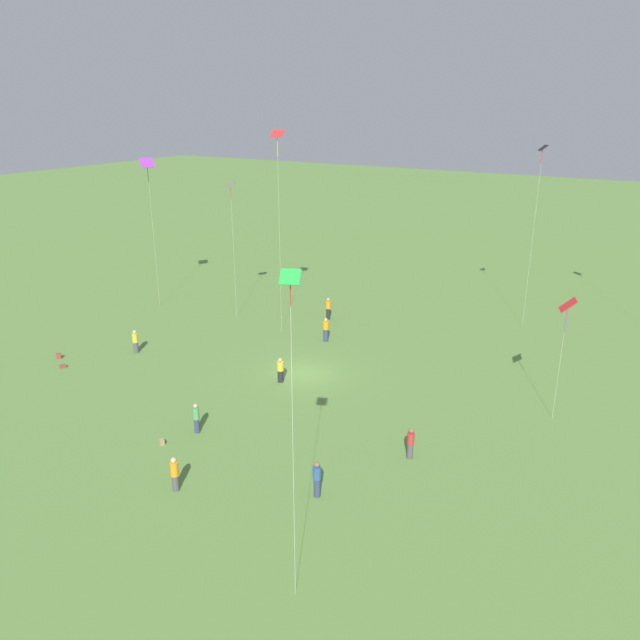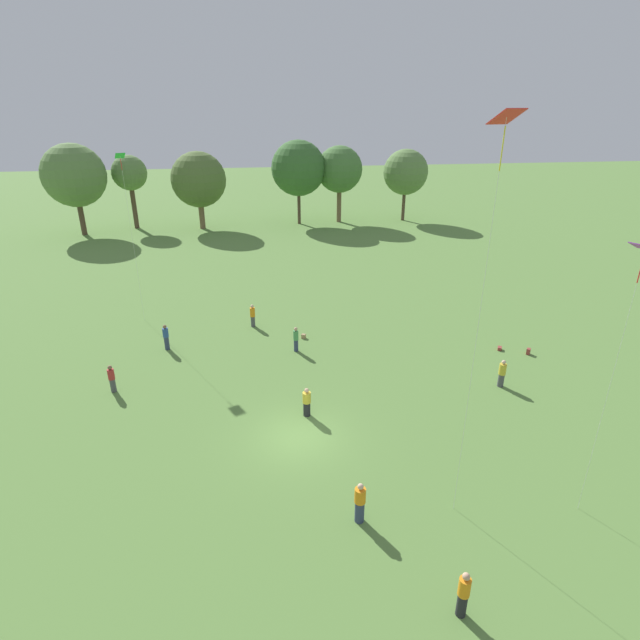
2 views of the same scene
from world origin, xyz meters
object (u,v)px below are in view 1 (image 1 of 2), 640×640
object	(u,v)px
person_0	(196,418)
person_4	(328,309)
person_5	(317,479)
person_1	(326,330)
kite_4	(147,168)
picnic_bag_0	(59,356)
kite_5	(277,146)
person_3	(135,342)
person_7	(410,443)
kite_6	(568,308)
picnic_bag_1	(63,366)
kite_2	(291,305)
person_2	(280,370)
picnic_bag_2	(162,442)
kite_0	(541,163)
kite_1	(231,191)
person_6	(175,474)

from	to	relation	value
person_0	person_4	distance (m)	19.55
person_0	person_5	world-z (taller)	person_5
person_0	person_1	xyz separation A→B (m)	(0.79, -15.00, 0.02)
kite_4	picnic_bag_0	distance (m)	16.73
kite_4	kite_5	size ratio (longest dim) A/B	0.84
person_0	person_3	xyz separation A→B (m)	(11.13, -6.30, -0.04)
person_0	kite_4	size ratio (longest dim) A/B	0.14
person_1	person_7	xyz separation A→B (m)	(-11.55, 11.52, -0.06)
person_3	kite_6	xyz separation A→B (m)	(-27.12, -5.09, 5.65)
person_1	picnic_bag_1	bearing A→B (deg)	-148.72
kite_2	kite_4	bearing A→B (deg)	163.12
picnic_bag_0	person_3	bearing A→B (deg)	-136.97
person_2	picnic_bag_0	size ratio (longest dim) A/B	4.10
person_3	person_5	world-z (taller)	person_5
kite_2	kite_4	xyz separation A→B (m)	(27.99, -21.80, 0.64)
person_3	picnic_bag_1	xyz separation A→B (m)	(2.22, 4.38, -0.72)
kite_6	picnic_bag_1	distance (m)	31.49
picnic_bag_2	person_4	bearing A→B (deg)	-83.68
kite_0	kite_5	distance (m)	18.90
kite_5	kite_1	bearing A→B (deg)	-161.76
person_7	kite_4	size ratio (longest dim) A/B	0.13
person_7	person_5	bearing A→B (deg)	69.41
kite_0	picnic_bag_0	world-z (taller)	kite_0
person_1	person_2	size ratio (longest dim) A/B	1.11
kite_1	person_0	bearing A→B (deg)	50.79
person_0	picnic_bag_2	distance (m)	2.15
person_4	kite_6	distance (m)	21.39
picnic_bag_1	picnic_bag_2	size ratio (longest dim) A/B	1.28
picnic_bag_0	kite_0	bearing A→B (deg)	-138.44
person_7	kite_0	size ratio (longest dim) A/B	0.12
person_0	person_1	world-z (taller)	person_1
person_6	picnic_bag_2	distance (m)	4.34
person_3	picnic_bag_0	bearing A→B (deg)	-44.11
person_7	kite_2	size ratio (longest dim) A/B	0.14
kite_5	kite_6	world-z (taller)	kite_5
person_5	person_7	distance (m)	5.57
person_0	person_1	bearing A→B (deg)	-174.62
person_2	person_3	distance (m)	11.47
kite_6	kite_4	bearing A→B (deg)	-69.69
person_1	person_3	bearing A→B (deg)	-154.80
person_0	picnic_bag_1	distance (m)	13.51
kite_4	person_1	bearing A→B (deg)	-15.58
picnic_bag_2	picnic_bag_1	bearing A→B (deg)	-16.83
picnic_bag_0	picnic_bag_1	xyz separation A→B (m)	(-1.53, 0.87, -0.09)
person_5	person_7	xyz separation A→B (m)	(-2.33, -5.06, -0.05)
person_4	person_5	world-z (taller)	person_4
person_1	person_5	xyz separation A→B (m)	(-9.22, 16.57, -0.00)
picnic_bag_1	person_4	bearing A→B (deg)	-120.60
picnic_bag_0	picnic_bag_2	distance (m)	14.91
person_6	kite_5	size ratio (longest dim) A/B	0.12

